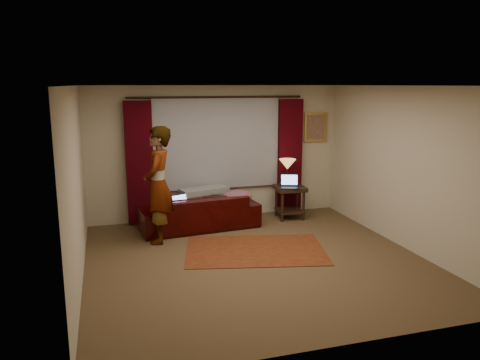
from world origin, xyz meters
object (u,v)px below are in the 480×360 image
object	(u,v)px
sofa	(199,205)
tiffany_lamp	(287,172)
end_table	(290,202)
person	(158,185)
laptop_table	(290,181)
laptop_sofa	(184,202)

from	to	relation	value
sofa	tiffany_lamp	bearing A→B (deg)	-178.55
end_table	sofa	bearing A→B (deg)	-175.32
end_table	person	world-z (taller)	person
sofa	laptop_table	distance (m)	1.82
sofa	laptop_table	world-z (taller)	laptop_table
end_table	laptop_sofa	bearing A→B (deg)	-171.75
sofa	laptop_table	size ratio (longest dim) A/B	5.58
laptop_sofa	end_table	bearing A→B (deg)	-14.81
laptop_sofa	sofa	bearing A→B (deg)	4.27
end_table	laptop_table	distance (m)	0.48
laptop_sofa	person	xyz separation A→B (m)	(-0.47, -0.38, 0.42)
laptop_table	person	xyz separation A→B (m)	(-2.57, -0.55, 0.20)
end_table	tiffany_lamp	xyz separation A→B (m)	(-0.03, 0.08, 0.59)
laptop_sofa	tiffany_lamp	world-z (taller)	tiffany_lamp
sofa	laptop_sofa	xyz separation A→B (m)	(-0.31, -0.16, 0.12)
end_table	person	size ratio (longest dim) A/B	0.33
tiffany_lamp	laptop_table	size ratio (longest dim) A/B	1.36
sofa	laptop_table	xyz separation A→B (m)	(1.78, 0.01, 0.34)
tiffany_lamp	sofa	bearing A→B (deg)	-172.74
laptop_sofa	person	bearing A→B (deg)	-164.48
laptop_table	end_table	bearing A→B (deg)	82.00
tiffany_lamp	person	xyz separation A→B (m)	(-2.61, -0.77, 0.06)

